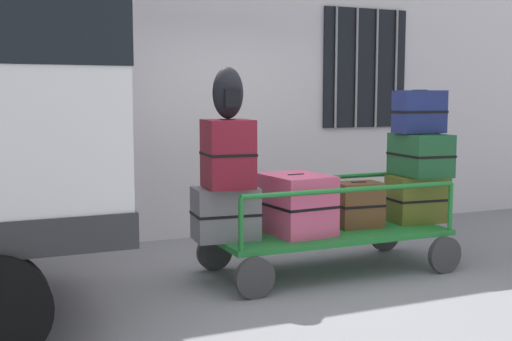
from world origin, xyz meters
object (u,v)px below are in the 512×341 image
luggage_cart (329,237)px  suitcase_center_bottom (358,205)px  suitcase_midright_top (419,112)px  backpack (228,93)px  suitcase_left_middle (228,154)px  suitcase_left_bottom (225,213)px  suitcase_midright_bottom (417,199)px  suitcase_midright_middle (420,155)px  suitcase_midleft_bottom (296,204)px

luggage_cart → suitcase_center_bottom: suitcase_center_bottom is taller
suitcase_midright_top → backpack: size_ratio=1.14×
luggage_cart → suitcase_left_middle: suitcase_left_middle is taller
luggage_cart → suitcase_center_bottom: 0.45m
suitcase_left_bottom → suitcase_left_middle: bearing=-90.0°
suitcase_center_bottom → backpack: bearing=-176.5°
suitcase_midright_top → suitcase_center_bottom: bearing=179.4°
suitcase_left_middle → suitcase_midright_bottom: (2.05, 0.06, -0.53)m
suitcase_midright_top → suitcase_left_middle: bearing=-178.3°
suitcase_center_bottom → backpack: size_ratio=1.06×
suitcase_center_bottom → suitcase_midright_middle: (0.68, -0.04, 0.46)m
suitcase_left_bottom → suitcase_midright_top: bearing=-0.1°
luggage_cart → suitcase_midright_middle: size_ratio=3.55×
luggage_cart → suitcase_midleft_bottom: (-0.34, 0.02, 0.34)m
suitcase_left_bottom → suitcase_center_bottom: (1.37, 0.00, -0.01)m
luggage_cart → suitcase_center_bottom: (0.34, 0.04, 0.28)m
suitcase_midleft_bottom → backpack: bearing=-174.4°
suitcase_left_bottom → suitcase_midleft_bottom: suitcase_midleft_bottom is taller
suitcase_midleft_bottom → suitcase_midright_top: suitcase_midright_top is taller
suitcase_midright_top → suitcase_midright_middle: bearing=-90.0°
luggage_cart → suitcase_midright_top: (1.03, 0.03, 1.17)m
suitcase_center_bottom → suitcase_left_bottom: bearing=-179.8°
suitcase_left_bottom → suitcase_midright_top: (2.05, -0.00, 0.87)m
suitcase_center_bottom → suitcase_midright_top: size_ratio=0.93×
luggage_cart → suitcase_left_bottom: 1.07m
luggage_cart → suitcase_midright_bottom: 1.07m
suitcase_center_bottom → suitcase_midright_top: suitcase_midright_top is taller
luggage_cart → backpack: bearing=-177.4°
suitcase_left_middle → suitcase_midleft_bottom: size_ratio=0.83×
suitcase_left_middle → suitcase_center_bottom: (1.37, 0.07, -0.54)m
luggage_cart → backpack: backpack is taller
suitcase_left_bottom → backpack: 1.05m
luggage_cart → suitcase_midright_bottom: size_ratio=3.86×
luggage_cart → suitcase_left_middle: (-1.03, -0.03, 0.83)m
suitcase_midleft_bottom → suitcase_midright_bottom: suitcase_midleft_bottom is taller
suitcase_left_bottom → suitcase_midright_middle: suitcase_midright_middle is taller
suitcase_left_bottom → backpack: size_ratio=1.35×
suitcase_midright_bottom → suitcase_midright_top: 0.87m
suitcase_midleft_bottom → suitcase_midright_middle: (1.37, -0.03, 0.41)m
suitcase_midleft_bottom → suitcase_center_bottom: bearing=1.4°
suitcase_midright_top → backpack: backpack is taller
suitcase_midright_middle → backpack: size_ratio=1.46×
luggage_cart → suitcase_center_bottom: size_ratio=4.91×
suitcase_left_bottom → suitcase_midright_middle: (2.05, -0.04, 0.45)m
backpack → suitcase_center_bottom: bearing=3.5°
suitcase_midright_bottom → suitcase_midright_top: suitcase_midright_top is taller
suitcase_midright_top → luggage_cart: bearing=-178.4°
suitcase_midleft_bottom → suitcase_midright_bottom: bearing=0.1°
backpack → luggage_cart: bearing=2.6°
suitcase_midleft_bottom → suitcase_midright_middle: 1.43m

